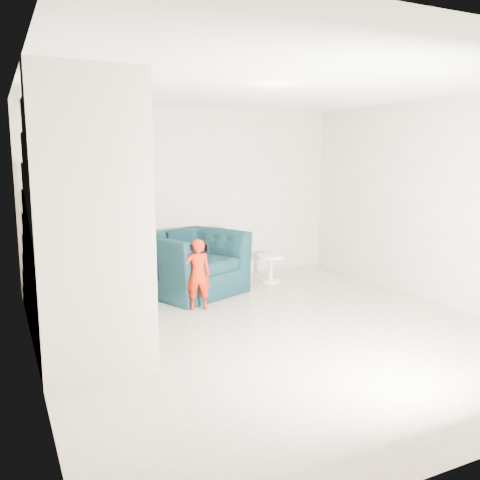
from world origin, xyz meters
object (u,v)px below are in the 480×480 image
at_px(side_table, 271,264).
at_px(armchair, 191,263).
at_px(toddler, 198,274).
at_px(staircase, 80,255).

bearing_deg(side_table, armchair, -176.95).
distance_m(armchair, toddler, 0.82).
relative_size(toddler, staircase, 0.25).
bearing_deg(side_table, toddler, -150.83).
height_order(toddler, side_table, toddler).
distance_m(side_table, staircase, 3.45).
bearing_deg(staircase, toddler, 20.68).
relative_size(armchair, side_table, 3.12).
height_order(toddler, staircase, staircase).
relative_size(side_table, staircase, 0.12).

